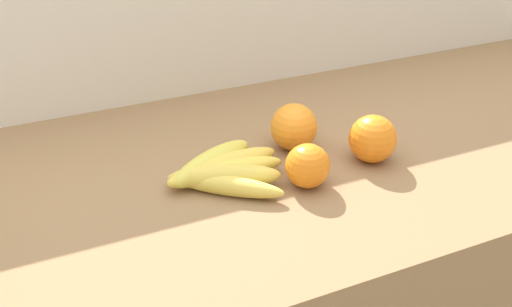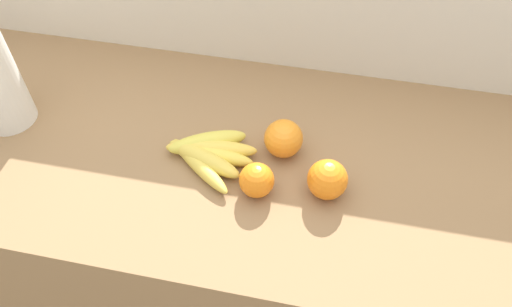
{
  "view_description": "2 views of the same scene",
  "coord_description": "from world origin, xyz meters",
  "px_view_note": "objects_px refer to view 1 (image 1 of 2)",
  "views": [
    {
      "loc": [
        -0.29,
        -0.75,
        1.43
      ],
      "look_at": [
        0.02,
        -0.03,
        0.97
      ],
      "focal_mm": 39.98,
      "sensor_mm": 36.0,
      "label": 1
    },
    {
      "loc": [
        0.2,
        -0.67,
        1.74
      ],
      "look_at": [
        0.07,
        -0.04,
        0.99
      ],
      "focal_mm": 34.45,
      "sensor_mm": 36.0,
      "label": 2
    }
  ],
  "objects_px": {
    "orange_far_right": "(373,139)",
    "orange_right": "(294,127)",
    "banana_bunch": "(222,171)",
    "orange_center": "(308,166)"
  },
  "relations": [
    {
      "from": "orange_far_right",
      "to": "orange_right",
      "type": "distance_m",
      "value": 0.14
    },
    {
      "from": "banana_bunch",
      "to": "orange_far_right",
      "type": "height_order",
      "value": "orange_far_right"
    },
    {
      "from": "banana_bunch",
      "to": "orange_right",
      "type": "bearing_deg",
      "value": 19.04
    },
    {
      "from": "banana_bunch",
      "to": "orange_center",
      "type": "bearing_deg",
      "value": -27.29
    },
    {
      "from": "banana_bunch",
      "to": "orange_far_right",
      "type": "relative_size",
      "value": 2.46
    },
    {
      "from": "orange_right",
      "to": "orange_far_right",
      "type": "bearing_deg",
      "value": -41.09
    },
    {
      "from": "orange_far_right",
      "to": "orange_right",
      "type": "relative_size",
      "value": 0.98
    },
    {
      "from": "orange_right",
      "to": "orange_center",
      "type": "relative_size",
      "value": 1.17
    },
    {
      "from": "orange_far_right",
      "to": "orange_center",
      "type": "distance_m",
      "value": 0.14
    },
    {
      "from": "banana_bunch",
      "to": "orange_center",
      "type": "xyz_separation_m",
      "value": [
        0.12,
        -0.06,
        0.02
      ]
    }
  ]
}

